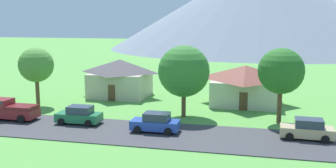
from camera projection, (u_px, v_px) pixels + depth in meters
The scene contains 11 objects.
road_strip at pixel (193, 136), 32.22m from camera, with size 160.00×7.41×0.08m, color #38383D.
mountain_west_ridge at pixel (260, 4), 136.01m from camera, with size 105.98×105.98×30.97m, color slate.
house_leftmost at pixel (120, 77), 49.18m from camera, with size 7.58×6.54×4.80m.
house_left_center at pixel (245, 84), 45.25m from camera, with size 8.11×8.62×4.50m.
tree_left_of_center at pixel (281, 71), 35.82m from camera, with size 4.32×4.32×7.18m.
tree_center at pixel (184, 71), 38.19m from camera, with size 5.17×5.17×7.28m.
tree_right_of_center at pixel (36, 65), 43.25m from camera, with size 3.92×3.92×6.70m.
parked_car_blue_mid_west at pixel (156, 123), 33.45m from camera, with size 4.23×2.14×1.68m.
parked_car_green_mid_east at pixel (79, 115), 36.07m from camera, with size 4.23×2.13×1.68m.
parked_car_tan_east_end at pixel (307, 129), 31.38m from camera, with size 4.26×2.19×1.68m.
pickup_truck_maroon_west_side at pixel (10, 110), 37.57m from camera, with size 5.20×2.32×1.99m.
Camera 1 is at (5.15, -0.61, 9.65)m, focal length 40.97 mm.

